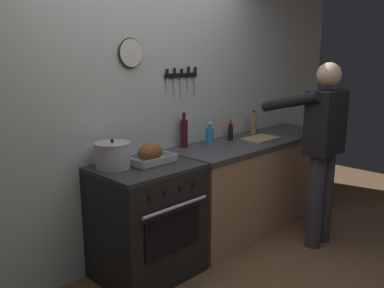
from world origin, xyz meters
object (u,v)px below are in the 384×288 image
(stock_pot, at_px, (113,155))
(cutting_board, at_px, (261,139))
(stove, at_px, (146,221))
(bottle_dish_soap, at_px, (210,135))
(roasting_pan, at_px, (150,155))
(bottle_hot_sauce, at_px, (231,130))
(person_cook, at_px, (322,143))
(bottle_soy_sauce, at_px, (230,133))
(bottle_vinegar, at_px, (253,124))
(bottle_wine_red, at_px, (184,133))

(stock_pot, height_order, cutting_board, stock_pot)
(stove, height_order, bottle_dish_soap, bottle_dish_soap)
(roasting_pan, bearing_deg, bottle_hot_sauce, 9.46)
(cutting_board, height_order, bottle_hot_sauce, bottle_hot_sauce)
(cutting_board, relative_size, bottle_dish_soap, 1.73)
(person_cook, bearing_deg, stock_pot, 71.63)
(cutting_board, distance_m, bottle_soy_sauce, 0.31)
(stove, xyz_separation_m, roasting_pan, (0.07, 0.02, 0.52))
(roasting_pan, relative_size, bottle_hot_sauce, 1.95)
(bottle_dish_soap, bearing_deg, bottle_vinegar, 2.02)
(stove, height_order, roasting_pan, roasting_pan)
(cutting_board, bearing_deg, person_cook, -84.87)
(person_cook, relative_size, stock_pot, 6.27)
(person_cook, xyz_separation_m, bottle_wine_red, (-0.82, 0.92, 0.08))
(bottle_soy_sauce, bearing_deg, cutting_board, -40.67)
(bottle_dish_soap, distance_m, bottle_soy_sauce, 0.29)
(roasting_pan, bearing_deg, bottle_wine_red, 20.60)
(bottle_wine_red, bearing_deg, bottle_hot_sauce, -1.08)
(stock_pot, xyz_separation_m, bottle_hot_sauce, (1.49, 0.11, -0.02))
(bottle_soy_sauce, bearing_deg, stock_pot, -179.22)
(person_cook, height_order, bottle_soy_sauce, person_cook)
(roasting_pan, height_order, bottle_hot_sauce, bottle_hot_sauce)
(stove, relative_size, cutting_board, 2.50)
(person_cook, relative_size, bottle_soy_sauce, 9.53)
(person_cook, bearing_deg, bottle_dish_soap, 41.84)
(person_cook, height_order, bottle_vinegar, person_cook)
(bottle_vinegar, bearing_deg, person_cook, -99.37)
(person_cook, bearing_deg, bottle_wine_red, 49.04)
(bottle_vinegar, height_order, bottle_soy_sauce, bottle_vinegar)
(bottle_wine_red, height_order, bottle_soy_sauce, bottle_wine_red)
(stock_pot, height_order, bottle_vinegar, bottle_vinegar)
(stock_pot, xyz_separation_m, bottle_dish_soap, (1.10, 0.03, -0.01))
(roasting_pan, height_order, bottle_soy_sauce, bottle_soy_sauce)
(stock_pot, bearing_deg, bottle_hot_sauce, 4.10)
(person_cook, xyz_separation_m, bottle_soy_sauce, (-0.29, 0.82, 0.02))
(bottle_wine_red, bearing_deg, person_cook, -48.17)
(stock_pot, bearing_deg, bottle_vinegar, 1.81)
(stock_pot, distance_m, cutting_board, 1.63)
(stock_pot, bearing_deg, roasting_pan, -19.10)
(bottle_dish_soap, bearing_deg, roasting_pan, -171.16)
(roasting_pan, distance_m, stock_pot, 0.29)
(roasting_pan, bearing_deg, bottle_dish_soap, 8.84)
(bottle_hot_sauce, xyz_separation_m, bottle_soy_sauce, (-0.11, -0.09, -0.00))
(stove, xyz_separation_m, cutting_board, (1.41, -0.06, 0.46))
(bottle_hot_sauce, bearing_deg, stove, -170.14)
(bottle_wine_red, xyz_separation_m, bottle_dish_soap, (0.25, -0.09, -0.05))
(cutting_board, relative_size, bottle_wine_red, 1.13)
(roasting_pan, relative_size, bottle_soy_sauce, 2.02)
(stock_pot, xyz_separation_m, bottle_wine_red, (0.85, 0.12, 0.04))
(cutting_board, bearing_deg, bottle_soy_sauce, 139.33)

